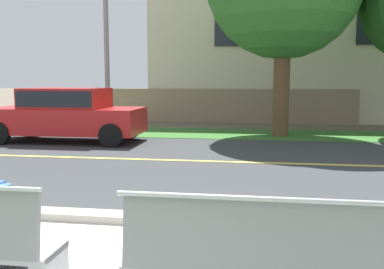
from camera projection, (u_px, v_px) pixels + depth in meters
ground_plane at (206, 150)px, 10.90m from camera, size 140.00×140.00×0.00m
curb_edge at (153, 219)px, 5.35m from camera, size 44.00×0.30×0.11m
street_asphalt at (198, 161)px, 9.42m from camera, size 52.00×8.00×0.01m
road_centre_line at (198, 161)px, 9.42m from camera, size 48.00×0.14×0.01m
far_verge_grass at (218, 133)px, 14.24m from camera, size 48.00×2.80×0.02m
bench_right at (249, 265)px, 3.10m from camera, size 1.86×0.48×1.01m
car_red_near at (67, 112)px, 12.28m from camera, size 4.30×1.86×1.54m
streetlamp at (108, 12)px, 14.08m from camera, size 0.24×2.10×6.97m
garden_wall at (195, 106)px, 17.93m from camera, size 13.00×0.36×1.40m
house_across_street at (292, 37)px, 20.06m from camera, size 13.21×6.91×7.44m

